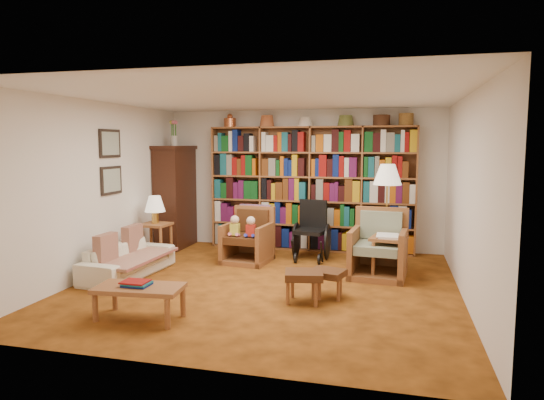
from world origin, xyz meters
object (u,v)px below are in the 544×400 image
(armchair_leather, at_px, (249,239))
(footstool_a, at_px, (304,277))
(armchair_sage, at_px, (378,250))
(footstool_b, at_px, (327,275))
(wheelchair, at_px, (312,232))
(floor_lamp, at_px, (387,179))
(side_table_lamp, at_px, (156,232))
(coffee_table, at_px, (139,290))
(sofa, at_px, (128,260))
(side_table_papers, at_px, (389,244))

(armchair_leather, bearing_deg, footstool_a, -55.86)
(armchair_leather, bearing_deg, armchair_sage, -10.01)
(armchair_leather, xyz_separation_m, footstool_a, (1.25, -1.84, -0.06))
(footstool_a, bearing_deg, footstool_b, 47.04)
(wheelchair, bearing_deg, floor_lamp, -18.36)
(side_table_lamp, height_order, coffee_table, side_table_lamp)
(wheelchair, height_order, footstool_b, wheelchair)
(wheelchair, bearing_deg, footstool_a, -82.69)
(sofa, height_order, floor_lamp, floor_lamp)
(wheelchair, bearing_deg, coffee_table, -112.34)
(side_table_lamp, height_order, side_table_papers, side_table_papers)
(footstool_a, bearing_deg, armchair_leather, 124.14)
(wheelchair, bearing_deg, side_table_papers, -36.31)
(floor_lamp, height_order, coffee_table, floor_lamp)
(side_table_lamp, xyz_separation_m, wheelchair, (2.48, 0.67, -0.01))
(wheelchair, distance_m, footstool_a, 2.28)
(footstool_a, bearing_deg, coffee_table, -148.71)
(sofa, xyz_separation_m, wheelchair, (2.38, 1.70, 0.21))
(wheelchair, distance_m, floor_lamp, 1.57)
(sofa, relative_size, armchair_sage, 1.64)
(side_table_lamp, relative_size, side_table_papers, 0.96)
(armchair_sage, distance_m, footstool_b, 1.34)
(footstool_a, bearing_deg, side_table_lamp, 150.28)
(armchair_leather, xyz_separation_m, wheelchair, (0.96, 0.42, 0.08))
(armchair_sage, relative_size, coffee_table, 0.99)
(side_table_lamp, bearing_deg, side_table_papers, -3.75)
(side_table_papers, bearing_deg, floor_lamp, 95.20)
(side_table_papers, bearing_deg, coffee_table, -138.03)
(floor_lamp, bearing_deg, wheelchair, 161.64)
(armchair_leather, distance_m, coffee_table, 2.85)
(side_table_lamp, xyz_separation_m, footstool_a, (2.77, -1.58, -0.14))
(floor_lamp, distance_m, coffee_table, 3.96)
(sofa, xyz_separation_m, footstool_a, (2.67, -0.56, 0.08))
(footstool_b, bearing_deg, wheelchair, 104.97)
(armchair_sage, bearing_deg, side_table_papers, -43.70)
(armchair_leather, height_order, footstool_b, armchair_leather)
(armchair_sage, height_order, coffee_table, armchair_sage)
(side_table_lamp, bearing_deg, sofa, -84.43)
(sofa, xyz_separation_m, floor_lamp, (3.59, 1.30, 1.14))
(armchair_sage, height_order, floor_lamp, floor_lamp)
(armchair_leather, distance_m, armchair_sage, 2.10)
(coffee_table, bearing_deg, footstool_b, 33.77)
(sofa, height_order, wheelchair, wheelchair)
(armchair_leather, bearing_deg, side_table_lamp, -170.49)
(side_table_lamp, height_order, wheelchair, wheelchair)
(armchair_sage, bearing_deg, wheelchair, 144.76)
(coffee_table, bearing_deg, footstool_a, 31.29)
(armchair_sage, xyz_separation_m, coffee_table, (-2.44, -2.46, -0.05))
(armchair_leather, relative_size, wheelchair, 0.92)
(floor_lamp, distance_m, footstool_b, 2.05)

